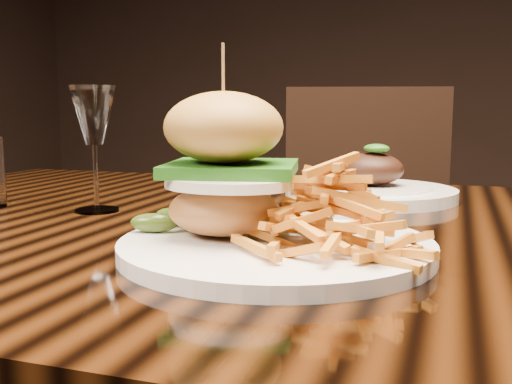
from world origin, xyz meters
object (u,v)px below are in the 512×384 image
(chair_far, at_px, (369,239))
(far_dish, at_px, (370,188))
(dining_table, at_px, (339,286))
(wine_glass, at_px, (94,120))
(burger_plate, at_px, (272,199))

(chair_far, bearing_deg, far_dish, -96.31)
(dining_table, relative_size, wine_glass, 9.24)
(dining_table, xyz_separation_m, far_dish, (0.01, 0.23, 0.09))
(chair_far, bearing_deg, burger_plate, -101.43)
(dining_table, xyz_separation_m, wine_glass, (-0.34, -0.01, 0.20))
(dining_table, height_order, chair_far, chair_far)
(dining_table, distance_m, wine_glass, 0.40)
(burger_plate, distance_m, wine_glass, 0.35)
(dining_table, relative_size, far_dish, 5.98)
(dining_table, distance_m, burger_plate, 0.21)
(burger_plate, height_order, wine_glass, burger_plate)
(burger_plate, height_order, far_dish, burger_plate)
(dining_table, bearing_deg, chair_far, 95.32)
(burger_plate, xyz_separation_m, far_dish, (0.04, 0.39, -0.04))
(far_dish, height_order, chair_far, chair_far)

